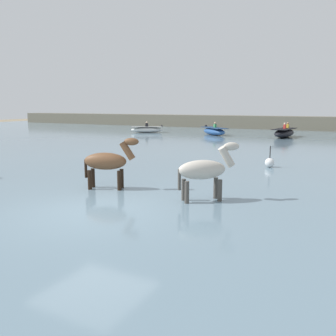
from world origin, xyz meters
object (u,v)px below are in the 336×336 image
object	(u,v)px
boat_mid_outer	(284,133)
channel_buoy	(270,162)
horse_trailing_pinto	(205,171)
boat_near_starboard	(214,131)
boat_far_inshore	(147,130)
horse_lead_bay	(108,163)

from	to	relation	value
boat_mid_outer	channel_buoy	world-z (taller)	boat_mid_outer
horse_trailing_pinto	channel_buoy	size ratio (longest dim) A/B	2.11
boat_near_starboard	boat_far_inshore	xyz separation A→B (m)	(-6.68, -0.41, -0.03)
channel_buoy	horse_lead_bay	bearing A→B (deg)	-118.94
horse_lead_bay	channel_buoy	xyz separation A→B (m)	(3.54, 6.39, -0.62)
boat_mid_outer	channel_buoy	xyz separation A→B (m)	(2.21, -15.28, -0.16)
channel_buoy	boat_near_starboard	bearing A→B (deg)	118.64
horse_lead_bay	boat_near_starboard	xyz separation A→B (m)	(-4.61, 21.31, -0.49)
boat_near_starboard	boat_far_inshore	world-z (taller)	boat_near_starboard
horse_lead_bay	boat_far_inshore	size ratio (longest dim) A/B	0.62
boat_near_starboard	channel_buoy	bearing A→B (deg)	-61.36
boat_mid_outer	boat_far_inshore	bearing A→B (deg)	-176.49
boat_mid_outer	boat_near_starboard	distance (m)	5.95
channel_buoy	horse_trailing_pinto	bearing A→B (deg)	-93.24
boat_far_inshore	horse_lead_bay	bearing A→B (deg)	-61.61
horse_lead_bay	channel_buoy	bearing A→B (deg)	61.06
horse_lead_bay	boat_mid_outer	xyz separation A→B (m)	(1.33, 21.68, -0.46)
horse_lead_bay	boat_mid_outer	distance (m)	21.72
horse_lead_bay	horse_trailing_pinto	xyz separation A→B (m)	(3.18, 0.07, -0.01)
horse_lead_bay	boat_near_starboard	world-z (taller)	horse_lead_bay
boat_far_inshore	channel_buoy	size ratio (longest dim) A/B	3.41
horse_trailing_pinto	boat_mid_outer	bearing A→B (deg)	94.90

